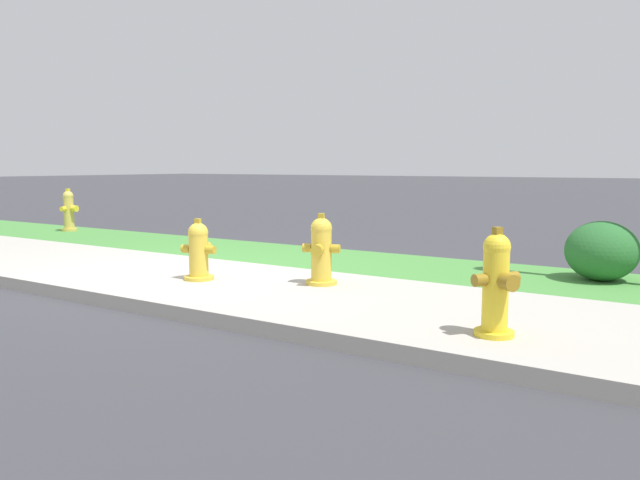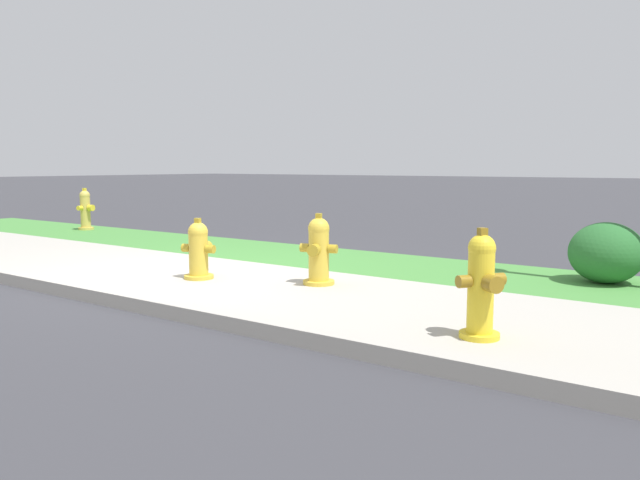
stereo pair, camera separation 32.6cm
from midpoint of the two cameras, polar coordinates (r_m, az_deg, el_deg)
name	(u,v)px [view 2 (the right image)]	position (r m, az deg, el deg)	size (l,w,h in m)	color
ground_plane	(177,276)	(7.07, -11.68, -3.27)	(120.00, 120.00, 0.00)	#38383D
sidewalk_pavement	(177,276)	(7.07, -11.69, -3.23)	(18.00, 2.42, 0.01)	#ADA89E
grass_verge	(293,254)	(8.61, -1.42, -1.31)	(18.00, 1.76, 0.01)	#47893D
street_curb	(71,290)	(6.28, -20.40, -4.29)	(18.00, 0.16, 0.12)	#ADA89E
fire_hydrant_far_end	(319,251)	(6.37, 1.33, -1.02)	(0.40, 0.38, 0.74)	gold
fire_hydrant_by_grass_verge	(199,251)	(6.79, -9.69, -0.96)	(0.39, 0.37, 0.67)	gold
fire_hydrant_across_street	(481,286)	(4.57, 16.52, -4.07)	(0.33, 0.35, 0.79)	yellow
fire_hydrant_mid_block	(86,210)	(12.59, -19.96, 2.61)	(0.34, 0.37, 0.79)	gold
shrub_bush_near_lamp	(606,253)	(7.21, 25.89, -1.07)	(0.75, 0.75, 0.64)	#28662D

